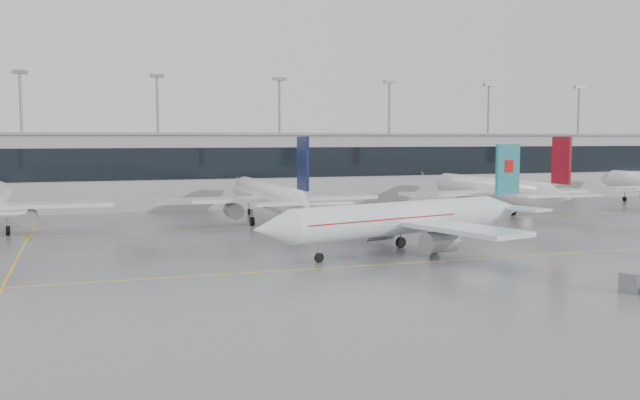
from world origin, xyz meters
name	(u,v)px	position (x,y,z in m)	size (l,w,h in m)	color
ground	(362,266)	(0.00, 0.00, 0.00)	(320.00, 320.00, 0.00)	slate
taxi_line_main	(362,266)	(0.00, 0.00, 0.01)	(120.00, 0.25, 0.01)	yellow
taxi_line_north	(276,227)	(0.00, 30.00, 0.01)	(120.00, 0.25, 0.01)	yellow
taxi_line_cross	(18,257)	(-30.00, 15.00, 0.01)	(0.25, 60.00, 0.01)	yellow
terminal	(228,170)	(0.00, 62.00, 6.00)	(180.00, 15.00, 12.00)	#A5A5A9
terminal_glass	(237,163)	(0.00, 54.45, 7.50)	(180.00, 0.20, 5.00)	black
terminal_roof	(227,134)	(0.00, 62.00, 12.20)	(182.00, 16.00, 0.40)	gray
light_masts	(221,128)	(0.00, 68.00, 13.34)	(156.40, 1.00, 22.60)	gray
air_canada_jet	(409,218)	(7.47, 5.93, 3.43)	(34.60, 27.84, 10.87)	white
parked_jet_c	(269,196)	(0.00, 33.69, 3.71)	(29.64, 36.96, 11.72)	white
parked_jet_d	(494,190)	(35.00, 33.69, 3.71)	(29.64, 36.96, 11.72)	white
gse_unit	(631,282)	(15.03, -16.73, 0.76)	(1.51, 1.40, 1.51)	gray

